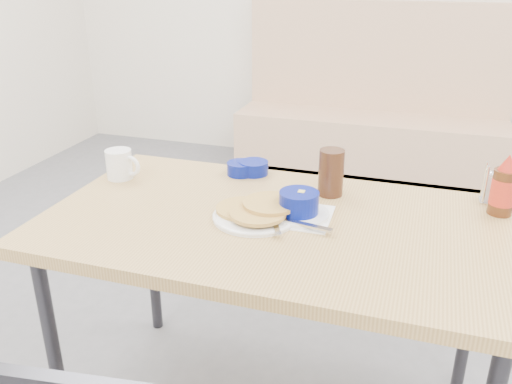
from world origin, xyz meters
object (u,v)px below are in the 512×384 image
(condiment_caddy, at_px, (499,190))
(booth_bench, at_px, (370,126))
(pancake_plate, at_px, (256,212))
(syrup_bottle, at_px, (504,189))
(dining_table, at_px, (276,238))
(amber_tumbler, at_px, (331,173))
(grits_setting, at_px, (299,206))
(butter_bowl, at_px, (241,169))
(creamer_bowl, at_px, (254,168))
(coffee_mug, at_px, (120,164))

(condiment_caddy, bearing_deg, booth_bench, 103.99)
(pancake_plate, height_order, syrup_bottle, syrup_bottle)
(dining_table, bearing_deg, amber_tumbler, 63.72)
(amber_tumbler, bearing_deg, grits_setting, -106.31)
(butter_bowl, bearing_deg, creamer_bowl, 24.47)
(coffee_mug, xyz_separation_m, creamer_bowl, (0.44, 0.19, -0.03))
(grits_setting, relative_size, amber_tumbler, 1.44)
(syrup_bottle, bearing_deg, grits_setting, -159.94)
(syrup_bottle, bearing_deg, dining_table, -158.56)
(grits_setting, relative_size, creamer_bowl, 2.11)
(coffee_mug, xyz_separation_m, syrup_bottle, (1.26, 0.10, 0.03))
(booth_bench, distance_m, amber_tumbler, 2.35)
(booth_bench, bearing_deg, amber_tumbler, -87.06)
(amber_tumbler, height_order, condiment_caddy, amber_tumbler)
(pancake_plate, distance_m, creamer_bowl, 0.37)
(coffee_mug, xyz_separation_m, condiment_caddy, (1.26, 0.19, -0.01))
(creamer_bowl, xyz_separation_m, butter_bowl, (-0.04, -0.02, -0.00))
(coffee_mug, distance_m, grits_setting, 0.69)
(booth_bench, distance_m, condiment_caddy, 2.33)
(butter_bowl, bearing_deg, dining_table, -54.96)
(pancake_plate, bearing_deg, coffee_mug, 163.87)
(coffee_mug, bearing_deg, creamer_bowl, 23.07)
(syrup_bottle, bearing_deg, butter_bowl, 175.41)
(condiment_caddy, relative_size, syrup_bottle, 0.66)
(coffee_mug, relative_size, grits_setting, 0.61)
(amber_tumbler, xyz_separation_m, syrup_bottle, (0.52, 0.01, 0.01))
(dining_table, relative_size, pancake_plate, 5.52)
(creamer_bowl, bearing_deg, amber_tumbler, -18.64)
(dining_table, distance_m, creamer_bowl, 0.40)
(booth_bench, xyz_separation_m, dining_table, (0.00, -2.53, 0.35))
(amber_tumbler, bearing_deg, condiment_caddy, 10.98)
(amber_tumbler, xyz_separation_m, condiment_caddy, (0.52, 0.10, -0.03))
(amber_tumbler, bearing_deg, pancake_plate, -125.86)
(butter_bowl, bearing_deg, grits_setting, -44.69)
(dining_table, relative_size, condiment_caddy, 11.07)
(pancake_plate, distance_m, coffee_mug, 0.58)
(pancake_plate, relative_size, creamer_bowl, 2.41)
(butter_bowl, height_order, syrup_bottle, syrup_bottle)
(grits_setting, bearing_deg, creamer_bowl, 128.85)
(creamer_bowl, bearing_deg, grits_setting, -51.15)
(butter_bowl, distance_m, condiment_caddy, 0.87)
(grits_setting, distance_m, butter_bowl, 0.40)
(dining_table, bearing_deg, syrup_bottle, 21.44)
(booth_bench, height_order, butter_bowl, booth_bench)
(booth_bench, height_order, condiment_caddy, booth_bench)
(coffee_mug, bearing_deg, booth_bench, 75.43)
(dining_table, height_order, butter_bowl, butter_bowl)
(dining_table, bearing_deg, booth_bench, 90.00)
(condiment_caddy, bearing_deg, butter_bowl, 179.01)
(creamer_bowl, bearing_deg, butter_bowl, -155.53)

